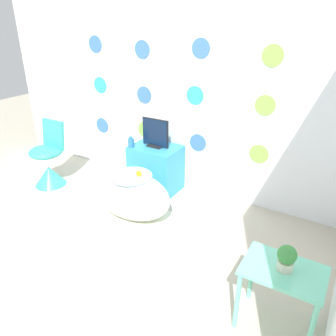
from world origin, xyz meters
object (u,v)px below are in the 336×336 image
at_px(chair, 49,164).
at_px(vase, 131,142).
at_px(bathtub, 132,195).
at_px(tv, 155,134).
at_px(potted_plant_left, 287,258).

bearing_deg(chair, vase, 23.94).
xyz_separation_m(bathtub, chair, (-1.33, 0.04, 0.03)).
distance_m(bathtub, vase, 0.70).
distance_m(tv, potted_plant_left, 2.19).
relative_size(vase, potted_plant_left, 0.73).
bearing_deg(chair, bathtub, -1.83).
bearing_deg(potted_plant_left, bathtub, 160.07).
distance_m(chair, potted_plant_left, 3.10).
distance_m(bathtub, tv, 0.80).
xyz_separation_m(chair, vase, (0.98, 0.44, 0.34)).
relative_size(chair, tv, 2.34).
bearing_deg(tv, potted_plant_left, -34.82).
relative_size(tv, vase, 2.64).
height_order(bathtub, chair, chair).
bearing_deg(tv, chair, -153.90).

